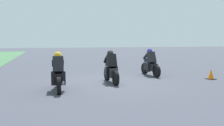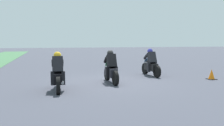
{
  "view_description": "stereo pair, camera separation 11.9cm",
  "coord_description": "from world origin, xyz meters",
  "px_view_note": "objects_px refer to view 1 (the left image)",
  "views": [
    {
      "loc": [
        -10.39,
        2.99,
        1.91
      ],
      "look_at": [
        -0.06,
        -0.06,
        0.9
      ],
      "focal_mm": 37.21,
      "sensor_mm": 36.0,
      "label": 1
    },
    {
      "loc": [
        -10.42,
        2.88,
        1.91
      ],
      "look_at": [
        -0.06,
        -0.06,
        0.9
      ],
      "focal_mm": 37.21,
      "sensor_mm": 36.0,
      "label": 2
    }
  ],
  "objects_px": {
    "rider_lane_b": "(111,69)",
    "rider_lane_c": "(58,75)",
    "traffic_cone": "(211,75)",
    "rider_lane_a": "(150,65)"
  },
  "relations": [
    {
      "from": "rider_lane_b",
      "to": "rider_lane_a",
      "type": "bearing_deg",
      "value": -61.18
    },
    {
      "from": "rider_lane_c",
      "to": "traffic_cone",
      "type": "relative_size",
      "value": 3.96
    },
    {
      "from": "rider_lane_b",
      "to": "rider_lane_c",
      "type": "bearing_deg",
      "value": 112.55
    },
    {
      "from": "rider_lane_b",
      "to": "rider_lane_c",
      "type": "height_order",
      "value": "same"
    },
    {
      "from": "rider_lane_a",
      "to": "traffic_cone",
      "type": "distance_m",
      "value": 3.14
    },
    {
      "from": "rider_lane_b",
      "to": "traffic_cone",
      "type": "height_order",
      "value": "rider_lane_b"
    },
    {
      "from": "rider_lane_c",
      "to": "traffic_cone",
      "type": "distance_m",
      "value": 7.58
    },
    {
      "from": "traffic_cone",
      "to": "rider_lane_a",
      "type": "bearing_deg",
      "value": 50.18
    },
    {
      "from": "rider_lane_b",
      "to": "rider_lane_c",
      "type": "xyz_separation_m",
      "value": [
        -1.03,
        2.43,
        0.0
      ]
    },
    {
      "from": "rider_lane_b",
      "to": "traffic_cone",
      "type": "relative_size",
      "value": 3.95
    }
  ]
}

